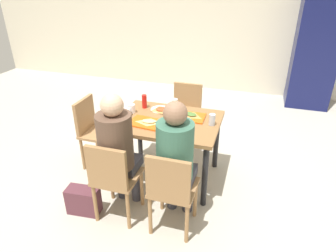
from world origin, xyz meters
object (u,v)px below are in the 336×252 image
object	(u,v)px
tray_red_near	(146,123)
drink_fridge	(315,52)
pizza_slice_a	(149,122)
condiment_bottle	(144,101)
foil_bundle	(127,111)
chair_near_left	(113,176)
person_in_red	(118,146)
plastic_cup_b	(160,131)
person_in_brown_jacket	(176,155)
chair_far_side	(186,111)
chair_near_right	(171,188)
main_table	(168,128)
paper_plate_center	(160,109)
pizza_slice_c	(161,109)
soda_can	(212,120)
paper_plate_near_edge	(177,131)
plastic_cup_a	(175,103)
plastic_cup_c	(132,109)
pizza_slice_d	(178,130)
tray_red_far	(188,117)
handbag	(83,201)
chair_left_end	(93,128)
pizza_slice_b	(190,114)

from	to	relation	value
tray_red_near	drink_fridge	size ratio (longest dim) A/B	0.19
pizza_slice_a	condiment_bottle	size ratio (longest dim) A/B	1.46
foil_bundle	pizza_slice_a	bearing A→B (deg)	-21.88
condiment_bottle	chair_near_left	bearing A→B (deg)	-85.41
person_in_red	plastic_cup_b	distance (m)	0.43
person_in_brown_jacket	condiment_bottle	distance (m)	1.10
chair_far_side	chair_near_right	bearing A→B (deg)	-80.22
main_table	paper_plate_center	bearing A→B (deg)	125.67
chair_far_side	person_in_red	world-z (taller)	person_in_red
pizza_slice_c	condiment_bottle	distance (m)	0.23
soda_can	condiment_bottle	world-z (taller)	condiment_bottle
pizza_slice_a	drink_fridge	xyz separation A→B (m)	(1.91, 2.99, 0.18)
paper_plate_center	main_table	bearing A→B (deg)	-54.33
chair_far_side	condiment_bottle	world-z (taller)	condiment_bottle
chair_near_left	paper_plate_near_edge	xyz separation A→B (m)	(0.44, 0.57, 0.24)
plastic_cup_b	plastic_cup_a	bearing A→B (deg)	94.43
tray_red_near	plastic_cup_c	world-z (taller)	plastic_cup_c
person_in_brown_jacket	drink_fridge	world-z (taller)	drink_fridge
chair_near_right	pizza_slice_d	distance (m)	0.65
person_in_red	drink_fridge	size ratio (longest dim) A/B	0.67
tray_red_far	paper_plate_center	xyz separation A→B (m)	(-0.36, 0.11, -0.00)
chair_near_right	handbag	size ratio (longest dim) A/B	2.68
tray_red_near	pizza_slice_d	world-z (taller)	pizza_slice_d
paper_plate_center	handbag	bearing A→B (deg)	-113.62
chair_left_end	plastic_cup_c	distance (m)	0.58
pizza_slice_b	handbag	bearing A→B (deg)	-130.42
person_in_red	handbag	distance (m)	0.72
chair_left_end	drink_fridge	size ratio (longest dim) A/B	0.45
tray_red_far	plastic_cup_b	bearing A→B (deg)	-108.95
plastic_cup_b	chair_far_side	bearing A→B (deg)	91.37
pizza_slice_c	plastic_cup_a	xyz separation A→B (m)	(0.12, 0.15, 0.03)
chair_near_right	paper_plate_near_edge	distance (m)	0.63
chair_left_end	plastic_cup_b	size ratio (longest dim) A/B	8.57
tray_red_far	plastic_cup_c	bearing A→B (deg)	-174.34
chair_left_end	foil_bundle	size ratio (longest dim) A/B	8.57
main_table	person_in_brown_jacket	distance (m)	0.73
pizza_slice_a	soda_can	bearing A→B (deg)	14.54
chair_far_side	paper_plate_center	xyz separation A→B (m)	(-0.17, -0.57, 0.24)
tray_red_far	drink_fridge	xyz separation A→B (m)	(1.55, 2.72, 0.20)
plastic_cup_b	tray_red_near	bearing A→B (deg)	136.47
tray_red_far	handbag	size ratio (longest dim) A/B	1.12
main_table	person_in_red	bearing A→B (deg)	-112.65
soda_can	plastic_cup_b	bearing A→B (deg)	-139.47
chair_left_end	soda_can	bearing A→B (deg)	0.86
chair_left_end	pizza_slice_b	xyz separation A→B (m)	(1.14, 0.16, 0.26)
drink_fridge	person_in_red	bearing A→B (deg)	-119.94
pizza_slice_c	pizza_slice_a	bearing A→B (deg)	-93.35
chair_near_right	soda_can	bearing A→B (deg)	76.77
chair_near_left	tray_red_near	xyz separation A→B (m)	(0.08, 0.66, 0.25)
person_in_brown_jacket	paper_plate_center	xyz separation A→B (m)	(-0.44, 0.90, -0.00)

